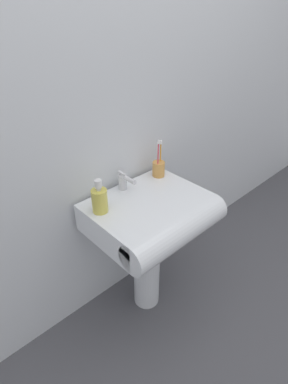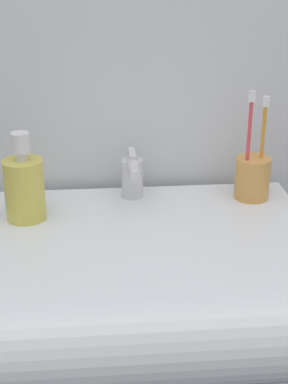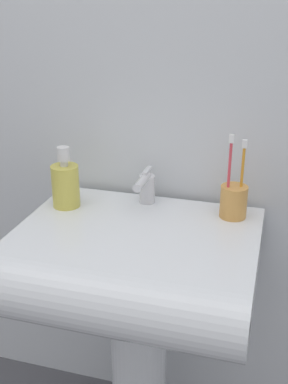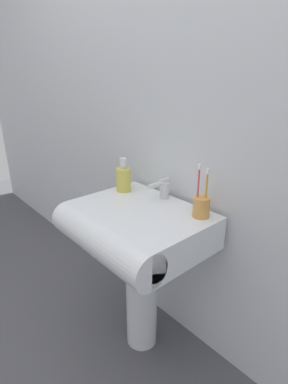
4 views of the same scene
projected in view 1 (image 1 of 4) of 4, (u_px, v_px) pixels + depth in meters
ground_plane at (146, 299)px, 1.84m from camera, size 6.00×6.00×0.00m
wall_back at (110, 91)px, 1.35m from camera, size 5.00×0.05×2.40m
sink_pedestal at (147, 264)px, 1.68m from camera, size 0.15×0.15×0.59m
sink_basin at (155, 216)px, 1.45m from camera, size 0.57×0.48×0.14m
faucet at (124, 181)px, 1.50m from camera, size 0.04×0.12×0.09m
toothbrush_cup at (159, 168)px, 1.62m from camera, size 0.07×0.07×0.21m
soap_bottle at (100, 200)px, 1.33m from camera, size 0.07×0.07×0.16m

